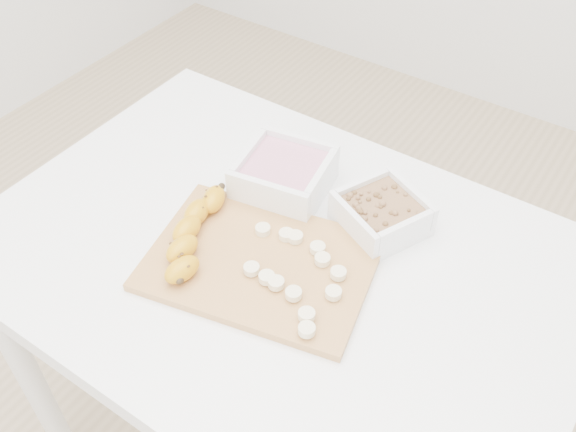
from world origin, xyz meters
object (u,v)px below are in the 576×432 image
Objects in this scene: bowl_yogurt at (284,174)px; bowl_granola at (382,213)px; table at (278,289)px; cutting_board at (260,263)px; banana at (193,234)px.

bowl_granola is at bearing 4.26° from bowl_yogurt.
bowl_yogurt reaches higher than table.
cutting_board is (0.07, -0.17, -0.03)m from bowl_yogurt.
bowl_granola is at bearing 58.13° from cutting_board.
bowl_yogurt is 0.19m from bowl_granola.
banana is at bearing -136.66° from bowl_granola.
banana is (-0.12, -0.07, 0.13)m from table.
banana is at bearing -149.87° from table.
banana is (-0.11, -0.03, 0.03)m from cutting_board.
table is 2.81× the size of cutting_board.
bowl_yogurt is at bearing 112.67° from cutting_board.
bowl_yogurt is 0.50× the size of cutting_board.
bowl_granola is 0.81× the size of banana.
bowl_granola is at bearing 33.16° from banana.
bowl_yogurt reaches higher than cutting_board.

